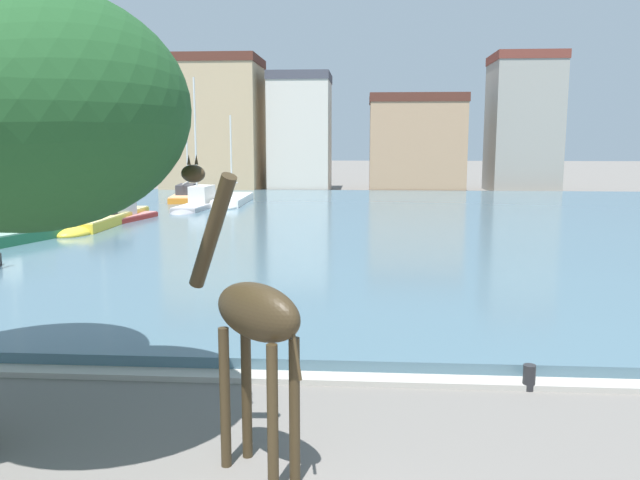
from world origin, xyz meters
The scene contains 14 objects.
harbor_water centered at (0.00, 29.22, 0.18)m, with size 83.84×45.26×0.35m, color #476675.
quay_edge_coping centered at (0.00, 6.34, 0.06)m, with size 83.84×0.50×0.12m, color #ADA89E.
giraffe_statue centered at (-0.74, 2.80, 2.33)m, with size 2.21×2.00×4.56m.
sailboat_red centered at (-13.23, 27.28, 0.47)m, with size 3.70×8.13×8.43m.
sailboat_orange centered at (-12.79, 42.67, 0.52)m, with size 2.93×9.63×6.25m.
sailboat_green centered at (-14.59, 20.81, 0.66)m, with size 3.71×6.98×7.96m.
sailboat_grey centered at (-10.15, 35.49, 0.58)m, with size 2.10×7.86×8.78m.
sailboat_yellow centered at (-13.09, 26.89, 0.62)m, with size 2.15×9.64×7.24m.
sailboat_white centered at (-8.52, 38.45, 0.44)m, with size 2.15×8.54×6.52m.
mooring_bollard centered at (4.03, 6.19, 0.25)m, with size 0.24×0.24×0.50m, color #232326.
townhouse_tall_gabled centered at (-13.49, 54.61, 6.26)m, with size 9.00×7.47×12.50m.
townhouse_corner_house centered at (-5.31, 55.21, 5.52)m, with size 5.73×6.50×11.00m.
townhouse_end_terrace centered at (5.61, 54.92, 4.51)m, with size 8.81×6.04×8.99m.
townhouse_narrow_midrow centered at (15.70, 56.49, 6.39)m, with size 6.25×6.42×12.76m.
Camera 1 is at (0.82, -5.78, 4.76)m, focal length 35.78 mm.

